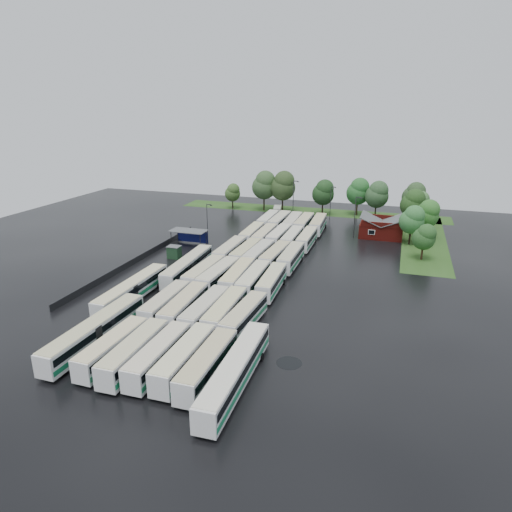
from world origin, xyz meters
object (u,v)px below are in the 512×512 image
(brick_building, at_px, (381,229))
(artic_bus_east, at_px, (236,371))
(artic_bus_west_a, at_px, (95,331))
(minibus, at_px, (277,210))

(brick_building, xyz_separation_m, artic_bus_east, (-11.99, -69.15, 0.10))
(brick_building, height_order, artic_bus_east, brick_building)
(artic_bus_west_a, bearing_deg, artic_bus_east, -7.73)
(brick_building, distance_m, artic_bus_west_a, 73.80)
(artic_bus_west_a, bearing_deg, minibus, 88.71)
(artic_bus_east, relative_size, minibus, 3.22)
(brick_building, relative_size, artic_bus_east, 0.53)
(minibus, bearing_deg, artic_bus_east, -90.03)
(brick_building, height_order, artic_bus_west_a, brick_building)
(artic_bus_west_a, height_order, artic_bus_east, artic_bus_west_a)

